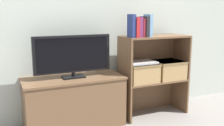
% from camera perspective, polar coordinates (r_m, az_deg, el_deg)
% --- Properties ---
extents(wall_back, '(10.00, 0.05, 2.40)m').
position_cam_1_polar(wall_back, '(2.93, -2.35, 11.93)').
color(wall_back, '#B2BCB2').
rests_on(wall_back, ground_plane).
extents(tv_stand, '(1.00, 0.44, 0.51)m').
position_cam_1_polar(tv_stand, '(2.72, -8.24, -8.36)').
color(tv_stand, brown).
rests_on(tv_stand, ground_plane).
extents(tv, '(0.77, 0.14, 0.42)m').
position_cam_1_polar(tv, '(2.60, -8.53, 1.74)').
color(tv, black).
rests_on(tv, tv_stand).
extents(bookshelf_lower_tier, '(0.76, 0.33, 0.40)m').
position_cam_1_polar(bookshelf_lower_tier, '(3.09, 8.37, -5.92)').
color(bookshelf_lower_tier, brown).
rests_on(bookshelf_lower_tier, ground_plane).
extents(bookshelf_upper_tier, '(0.76, 0.33, 0.50)m').
position_cam_1_polar(bookshelf_upper_tier, '(2.99, 8.58, 2.44)').
color(bookshelf_upper_tier, brown).
rests_on(bookshelf_upper_tier, bookshelf_lower_tier).
extents(book_navy, '(0.04, 0.12, 0.23)m').
position_cam_1_polar(book_navy, '(2.68, 4.26, 8.07)').
color(book_navy, navy).
rests_on(book_navy, bookshelf_upper_tier).
extents(book_crimson, '(0.04, 0.14, 0.20)m').
position_cam_1_polar(book_crimson, '(2.71, 5.05, 7.76)').
color(book_crimson, '#B22328').
rests_on(book_crimson, bookshelf_upper_tier).
extents(book_plum, '(0.03, 0.13, 0.21)m').
position_cam_1_polar(book_plum, '(2.73, 5.80, 7.81)').
color(book_plum, '#6B2D66').
rests_on(book_plum, bookshelf_upper_tier).
extents(book_maroon, '(0.03, 0.13, 0.19)m').
position_cam_1_polar(book_maroon, '(2.74, 6.45, 7.64)').
color(book_maroon, maroon).
rests_on(book_maroon, bookshelf_upper_tier).
extents(book_charcoal, '(0.04, 0.14, 0.21)m').
position_cam_1_polar(book_charcoal, '(2.76, 7.12, 7.87)').
color(book_charcoal, '#232328').
rests_on(book_charcoal, bookshelf_upper_tier).
extents(book_skyblue, '(0.04, 0.13, 0.23)m').
position_cam_1_polar(book_skyblue, '(2.78, 7.85, 8.09)').
color(book_skyblue, '#709ECC').
rests_on(book_skyblue, bookshelf_upper_tier).
extents(storage_basket_left, '(0.34, 0.30, 0.20)m').
position_cam_1_polar(storage_basket_left, '(2.87, 6.26, -1.85)').
color(storage_basket_left, tan).
rests_on(storage_basket_left, bookshelf_lower_tier).
extents(storage_basket_right, '(0.34, 0.30, 0.20)m').
position_cam_1_polar(storage_basket_right, '(3.07, 12.05, -1.21)').
color(storage_basket_right, tan).
rests_on(storage_basket_right, bookshelf_lower_tier).
extents(laptop, '(0.31, 0.23, 0.02)m').
position_cam_1_polar(laptop, '(2.85, 6.30, 0.15)').
color(laptop, white).
rests_on(laptop, storage_basket_left).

